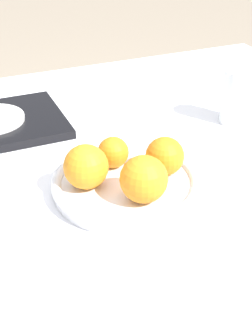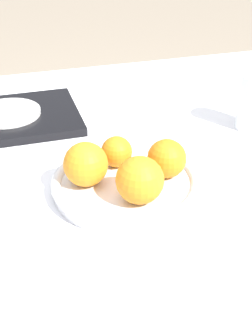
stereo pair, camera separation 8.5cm
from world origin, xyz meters
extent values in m
cube|color=white|center=(0.00, 0.00, 0.35)|extent=(1.51, 0.92, 0.70)
cylinder|color=silver|center=(0.01, -0.22, 0.72)|extent=(0.27, 0.27, 0.02)
torus|color=silver|center=(0.01, -0.22, 0.73)|extent=(0.28, 0.28, 0.02)
sphere|color=orange|center=(0.01, -0.28, 0.77)|extent=(0.08, 0.08, 0.08)
sphere|color=orange|center=(0.09, -0.22, 0.76)|extent=(0.07, 0.07, 0.07)
sphere|color=orange|center=(-0.06, -0.20, 0.77)|extent=(0.08, 0.08, 0.08)
sphere|color=orange|center=(0.01, -0.16, 0.76)|extent=(0.06, 0.06, 0.06)
cube|color=black|center=(-0.18, 0.14, 0.71)|extent=(0.33, 0.25, 0.02)
cylinder|color=silver|center=(-0.18, 0.14, 0.73)|extent=(0.16, 0.16, 0.01)
camera|label=1|loc=(-0.28, -0.88, 1.20)|focal=50.00mm
camera|label=2|loc=(-0.20, -0.91, 1.20)|focal=50.00mm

